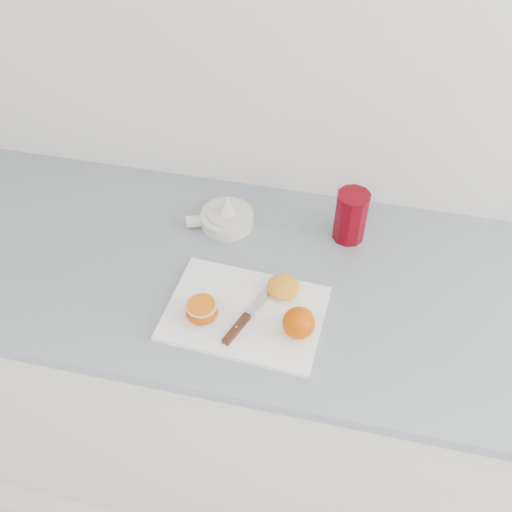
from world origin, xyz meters
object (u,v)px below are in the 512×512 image
object	(u,v)px
cutting_board	(245,313)
half_orange	(202,311)
red_tumbler	(351,218)
counter	(242,374)
citrus_juicer	(226,217)

from	to	relation	value
cutting_board	half_orange	xyz separation A→B (m)	(-0.08, -0.03, 0.03)
red_tumbler	half_orange	bearing A→B (deg)	-130.00
counter	red_tumbler	bearing A→B (deg)	34.90
cutting_board	counter	bearing A→B (deg)	109.37
counter	red_tumbler	xyz separation A→B (m)	(0.23, 0.16, 0.50)
counter	citrus_juicer	world-z (taller)	citrus_juicer
counter	half_orange	bearing A→B (deg)	-103.47
cutting_board	red_tumbler	bearing A→B (deg)	57.08
citrus_juicer	red_tumbler	xyz separation A→B (m)	(0.29, 0.02, 0.04)
counter	cutting_board	bearing A→B (deg)	-70.63
citrus_juicer	red_tumbler	world-z (taller)	red_tumbler
half_orange	red_tumbler	bearing A→B (deg)	50.00
counter	citrus_juicer	distance (m)	0.49
cutting_board	red_tumbler	size ratio (longest dim) A/B	2.53
citrus_juicer	counter	bearing A→B (deg)	-65.01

